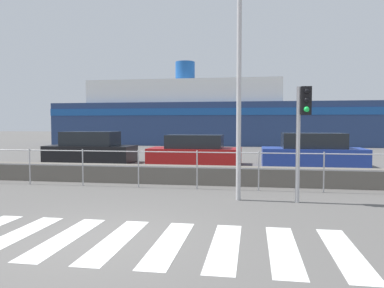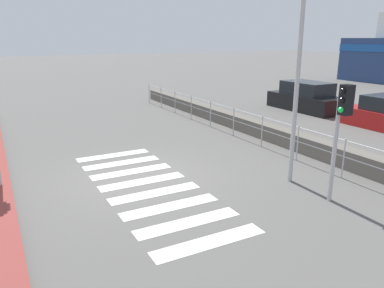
% 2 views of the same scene
% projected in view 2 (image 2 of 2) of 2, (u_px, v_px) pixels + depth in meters
% --- Properties ---
extents(ground_plane, '(160.00, 160.00, 0.00)m').
position_uv_depth(ground_plane, '(138.00, 178.00, 10.53)').
color(ground_plane, '#565451').
extents(crosswalk, '(6.75, 2.40, 0.01)m').
position_uv_depth(crosswalk, '(148.00, 187.00, 9.90)').
color(crosswalk, silver).
rests_on(crosswalk, ground_plane).
extents(seawall, '(25.96, 0.55, 0.58)m').
position_uv_depth(seawall, '(297.00, 142.00, 13.16)').
color(seawall, '#605B54').
rests_on(seawall, ground_plane).
extents(harbor_fence, '(23.40, 0.04, 1.15)m').
position_uv_depth(harbor_fence, '(279.00, 132.00, 12.64)').
color(harbor_fence, '#B2B2B5').
rests_on(harbor_fence, ground_plane).
extents(traffic_light_far, '(0.34, 0.32, 2.82)m').
position_uv_depth(traffic_light_far, '(341.00, 118.00, 8.45)').
color(traffic_light_far, '#B2B2B5').
rests_on(traffic_light_far, ground_plane).
extents(streetlamp, '(0.32, 1.16, 6.71)m').
position_uv_depth(streetlamp, '(296.00, 25.00, 9.14)').
color(streetlamp, '#B2B2B5').
rests_on(streetlamp, ground_plane).
extents(parked_car_black, '(4.31, 1.84, 1.54)m').
position_uv_depth(parked_car_black, '(306.00, 98.00, 20.28)').
color(parked_car_black, black).
rests_on(parked_car_black, ground_plane).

